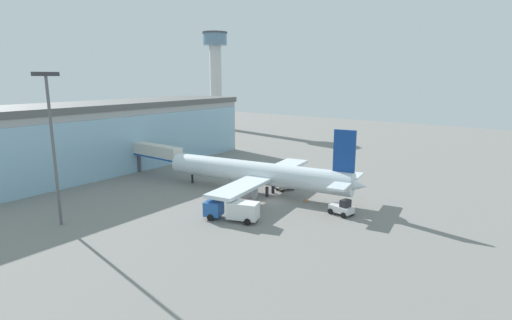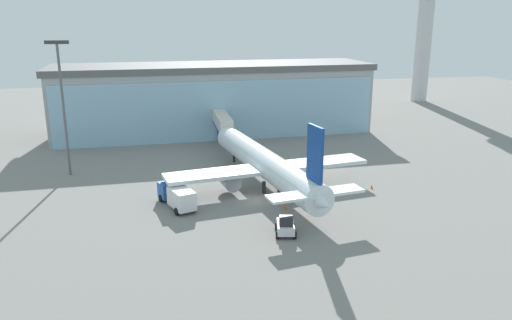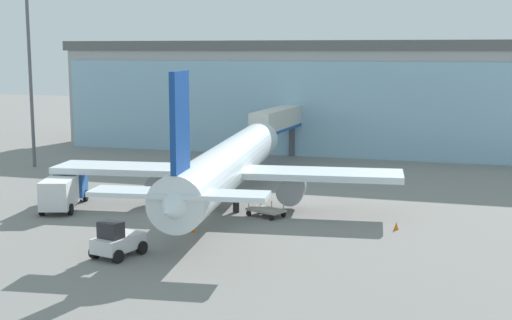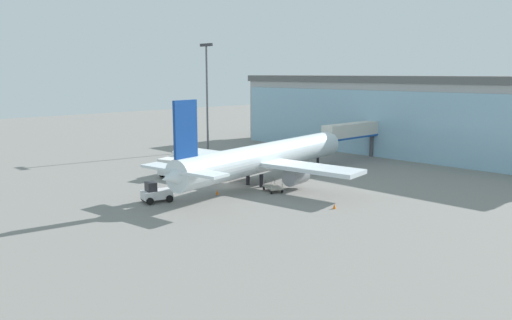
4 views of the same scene
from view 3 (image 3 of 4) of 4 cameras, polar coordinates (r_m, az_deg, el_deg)
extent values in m
plane|color=gray|center=(55.09, -6.03, -4.43)|extent=(240.00, 240.00, 0.00)
cube|color=#A6A6A6|center=(92.38, 4.47, 4.86)|extent=(61.62, 17.45, 12.45)
cube|color=#92BED5|center=(84.59, 3.26, 4.09)|extent=(59.98, 1.89, 11.20)
cube|color=#5C5C5C|center=(92.16, 4.52, 9.10)|extent=(62.85, 17.79, 1.20)
cube|color=beige|center=(79.64, 1.83, 3.28)|extent=(2.45, 13.76, 2.40)
cube|color=#194799|center=(79.75, 1.83, 2.53)|extent=(2.49, 13.77, 0.30)
cylinder|color=#4C4C51|center=(84.87, 2.88, 1.55)|extent=(0.70, 0.70, 3.69)
cylinder|color=#59595E|center=(80.01, -17.59, 6.15)|extent=(0.36, 0.36, 18.81)
cylinder|color=white|center=(57.90, -2.17, -0.30)|extent=(8.57, 32.15, 3.62)
cone|color=white|center=(73.47, 0.36, 1.66)|extent=(4.04, 3.53, 3.62)
cone|color=white|center=(42.65, -6.55, -3.68)|extent=(3.84, 4.46, 3.25)
cube|color=white|center=(56.42, -2.50, -0.92)|extent=(28.05, 8.48, 0.50)
cube|color=white|center=(43.47, -6.19, -2.70)|extent=(11.24, 4.09, 0.30)
cube|color=navy|center=(43.30, -6.11, 3.05)|extent=(0.86, 3.22, 6.12)
cylinder|color=gray|center=(58.45, -7.45, -1.99)|extent=(2.57, 3.49, 2.10)
cylinder|color=gray|center=(56.31, 2.87, -2.34)|extent=(2.57, 3.49, 2.10)
cylinder|color=black|center=(56.12, -3.78, -3.32)|extent=(0.50, 0.50, 1.60)
cylinder|color=black|center=(55.67, -1.61, -3.40)|extent=(0.50, 0.50, 1.60)
cylinder|color=black|center=(70.92, -0.03, -0.73)|extent=(0.40, 0.40, 1.60)
cube|color=#2659A5|center=(61.63, -14.50, -1.92)|extent=(2.80, 2.80, 1.90)
cube|color=white|center=(57.61, -15.49, -2.55)|extent=(3.39, 4.50, 2.20)
cylinder|color=black|center=(62.08, -15.45, -2.77)|extent=(0.58, 0.95, 0.90)
cylinder|color=black|center=(61.56, -13.47, -2.79)|extent=(0.58, 0.95, 0.90)
cylinder|color=black|center=(57.18, -16.77, -3.81)|extent=(0.58, 0.95, 0.90)
cylinder|color=black|center=(56.61, -14.62, -3.85)|extent=(0.58, 0.95, 0.90)
cube|color=#9E998C|center=(54.30, 0.80, -4.02)|extent=(3.19, 2.52, 0.16)
cylinder|color=black|center=(54.23, 2.20, -4.37)|extent=(0.45, 0.27, 0.44)
cylinder|color=#9E998C|center=(54.05, 2.21, -3.51)|extent=(0.08, 0.08, 0.90)
cylinder|color=black|center=(53.13, 1.25, -4.64)|extent=(0.45, 0.27, 0.44)
cylinder|color=#9E998C|center=(52.95, 1.25, -3.77)|extent=(0.08, 0.08, 0.90)
cylinder|color=black|center=(55.60, 0.38, -4.03)|extent=(0.45, 0.27, 0.44)
cylinder|color=#9E998C|center=(55.42, 0.38, -3.19)|extent=(0.08, 0.08, 0.90)
cylinder|color=black|center=(54.53, -0.59, -4.29)|extent=(0.45, 0.27, 0.44)
cylinder|color=#9E998C|center=(54.35, -0.59, -3.43)|extent=(0.08, 0.08, 0.90)
cube|color=silver|center=(44.88, -10.95, -6.51)|extent=(2.43, 3.51, 0.90)
cube|color=#26262B|center=(44.18, -11.54, -5.50)|extent=(1.58, 1.27, 1.00)
cylinder|color=black|center=(46.38, -10.85, -6.58)|extent=(0.51, 0.86, 0.80)
cylinder|color=black|center=(45.24, -9.13, -6.93)|extent=(0.51, 0.86, 0.80)
cylinder|color=black|center=(44.80, -12.76, -7.20)|extent=(0.51, 0.86, 0.80)
cylinder|color=black|center=(43.62, -11.03, -7.58)|extent=(0.51, 0.86, 0.80)
cone|color=orange|center=(50.19, -4.98, -5.41)|extent=(0.36, 0.36, 0.55)
cone|color=orange|center=(51.49, 11.16, -5.19)|extent=(0.36, 0.36, 0.55)
camera|label=1|loc=(72.28, -60.38, 9.30)|focal=28.00mm
camera|label=2|loc=(37.32, -89.47, 14.98)|focal=35.00mm
camera|label=4|loc=(26.63, 90.12, 3.23)|focal=35.00mm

